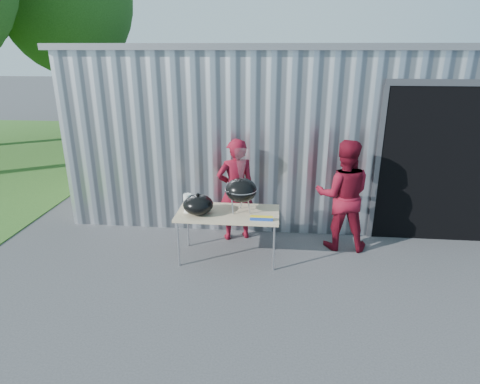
# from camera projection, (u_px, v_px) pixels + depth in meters

# --- Properties ---
(ground) EXTENTS (80.00, 80.00, 0.00)m
(ground) POSITION_uv_depth(u_px,v_px,m) (239.00, 284.00, 5.45)
(ground) COLOR #3D3D40
(building) EXTENTS (8.20, 6.20, 3.10)m
(building) POSITION_uv_depth(u_px,v_px,m) (299.00, 117.00, 9.15)
(building) COLOR silver
(building) RESTS_ON ground
(folding_table) EXTENTS (1.50, 0.75, 0.75)m
(folding_table) POSITION_uv_depth(u_px,v_px,m) (228.00, 215.00, 5.92)
(folding_table) COLOR tan
(folding_table) RESTS_ON ground
(kettle_grill) EXTENTS (0.47, 0.47, 0.94)m
(kettle_grill) POSITION_uv_depth(u_px,v_px,m) (241.00, 185.00, 5.77)
(kettle_grill) COLOR black
(kettle_grill) RESTS_ON folding_table
(grill_lid) EXTENTS (0.44, 0.44, 0.32)m
(grill_lid) POSITION_uv_depth(u_px,v_px,m) (198.00, 205.00, 5.80)
(grill_lid) COLOR black
(grill_lid) RESTS_ON folding_table
(paper_towels) EXTENTS (0.12, 0.12, 0.28)m
(paper_towels) POSITION_uv_depth(u_px,v_px,m) (188.00, 203.00, 5.86)
(paper_towels) COLOR white
(paper_towels) RESTS_ON folding_table
(white_tub) EXTENTS (0.20, 0.15, 0.10)m
(white_tub) POSITION_uv_depth(u_px,v_px,m) (194.00, 202.00, 6.15)
(white_tub) COLOR white
(white_tub) RESTS_ON folding_table
(foil_box) EXTENTS (0.32, 0.05, 0.06)m
(foil_box) POSITION_uv_depth(u_px,v_px,m) (261.00, 218.00, 5.62)
(foil_box) COLOR #183B9D
(foil_box) RESTS_ON folding_table
(person_cook) EXTENTS (0.73, 0.61, 1.71)m
(person_cook) POSITION_uv_depth(u_px,v_px,m) (236.00, 190.00, 6.52)
(person_cook) COLOR maroon
(person_cook) RESTS_ON ground
(person_bystander) EXTENTS (0.89, 0.71, 1.75)m
(person_bystander) POSITION_uv_depth(u_px,v_px,m) (343.00, 195.00, 6.21)
(person_bystander) COLOR maroon
(person_bystander) RESTS_ON ground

